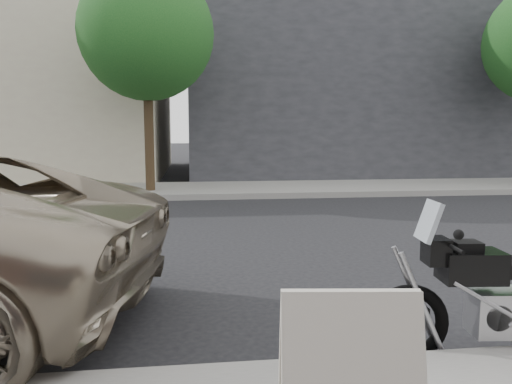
# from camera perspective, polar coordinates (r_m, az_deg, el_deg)

# --- Properties ---
(ground) EXTENTS (120.00, 120.00, 0.00)m
(ground) POSITION_cam_1_polar(r_m,az_deg,el_deg) (7.45, -0.19, -6.17)
(ground) COLOR black
(ground) RESTS_ON ground
(far_sidewalk) EXTENTS (44.00, 3.00, 0.15)m
(far_sidewalk) POSITION_cam_1_polar(r_m,az_deg,el_deg) (13.83, -3.49, 0.28)
(far_sidewalk) COLOR gray
(far_sidewalk) RESTS_ON ground
(far_building_dark) EXTENTS (16.00, 11.00, 7.00)m
(far_building_dark) POSITION_cam_1_polar(r_m,az_deg,el_deg) (22.22, 13.87, 11.50)
(far_building_dark) COLOR #2B2C31
(far_building_dark) RESTS_ON ground
(street_tree_mid) EXTENTS (3.40, 3.40, 5.70)m
(street_tree_mid) POSITION_cam_1_polar(r_m,az_deg,el_deg) (13.47, -12.41, 17.31)
(street_tree_mid) COLOR #3D2D1B
(street_tree_mid) RESTS_ON far_sidewalk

